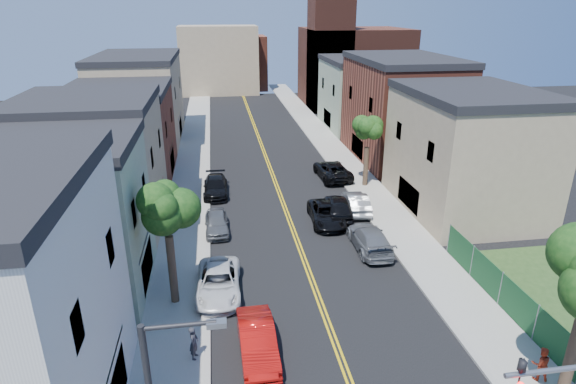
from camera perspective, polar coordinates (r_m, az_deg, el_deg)
name	(u,v)px	position (r m, az deg, el deg)	size (l,w,h in m)	color
sidewalk_left	(192,160)	(51.24, -11.47, 3.73)	(3.20, 100.00, 0.15)	gray
sidewalk_right	(337,154)	(52.80, 5.94, 4.58)	(3.20, 100.00, 0.15)	gray
curb_left	(209,160)	(51.18, -9.51, 3.85)	(0.30, 100.00, 0.15)	gray
curb_right	(322,155)	(52.40, 4.09, 4.51)	(0.30, 100.00, 0.15)	gray
bldg_left_palegrn	(56,225)	(28.61, -26.06, -3.60)	(9.00, 8.00, 8.50)	gray
bldg_left_tan_near	(93,168)	(36.62, -22.35, 2.65)	(9.00, 10.00, 9.00)	#998466
bldg_left_brick	(121,136)	(47.10, -19.45, 6.34)	(9.00, 12.00, 8.00)	brown
bldg_left_tan_far	(140,100)	(60.44, -17.34, 10.45)	(9.00, 16.00, 9.50)	#998466
bldg_right_tan	(467,155)	(39.52, 20.67, 4.19)	(9.00, 12.00, 9.00)	#998466
bldg_right_brick	(401,112)	(51.64, 13.37, 9.38)	(9.00, 14.00, 10.00)	brown
bldg_right_palegrn	(361,95)	(64.74, 8.75, 11.38)	(9.00, 12.00, 8.50)	gray
church	(348,60)	(79.31, 7.27, 15.46)	(16.20, 14.20, 22.60)	#4C2319
backdrop_left	(219,60)	(91.33, -8.29, 15.40)	(14.00, 8.00, 12.00)	#998466
backdrop_center	(240,63)	(95.55, -5.82, 15.16)	(10.00, 8.00, 10.00)	brown
fence_right	(517,305)	(27.43, 25.79, -12.14)	(0.04, 15.00, 1.90)	#143F1E
tree_left_mid	(165,192)	(24.62, -14.56, -0.01)	(5.20, 5.20, 9.29)	#3A261D
tree_right_far	(369,124)	(42.09, 9.66, 8.05)	(4.40, 4.40, 8.03)	#3A261D
red_sedan	(257,340)	(23.20, -3.70, -17.36)	(1.65, 4.72, 1.56)	#BB100C
white_pickup	(219,282)	(27.58, -8.33, -10.69)	(2.44, 5.29, 1.47)	silver
grey_car_left	(217,223)	(34.69, -8.56, -3.67)	(1.68, 4.17, 1.42)	#505257
black_car_left	(216,186)	(41.53, -8.70, 0.66)	(2.05, 5.05, 1.46)	black
grey_car_right	(370,239)	(32.38, 9.78, -5.55)	(2.16, 5.31, 1.54)	slate
black_car_right	(338,207)	(36.83, 6.02, -1.79)	(1.99, 4.95, 1.69)	black
silver_car_right	(356,203)	(38.05, 8.18, -1.26)	(1.60, 4.58, 1.51)	#93979A
dark_car_right_far	(332,170)	(45.18, 5.35, 2.64)	(2.67, 5.79, 1.61)	black
black_suv_lane	(326,214)	(35.83, 4.64, -2.65)	(2.37, 5.14, 1.43)	black
pedestrian_left	(194,343)	(23.12, -11.24, -17.33)	(0.60, 0.40, 1.66)	#25252C
pedestrian_right	(541,364)	(24.28, 28.07, -17.74)	(0.78, 0.61, 1.61)	#B9361C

